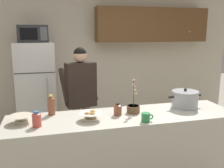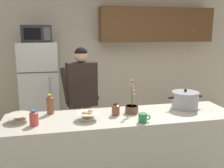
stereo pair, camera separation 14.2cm
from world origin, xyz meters
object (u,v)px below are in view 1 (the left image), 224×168
at_px(refrigerator, 37,91).
at_px(microwave, 33,34).
at_px(empty_bowl, 21,119).
at_px(bottle_far_corner, 37,119).
at_px(coffee_mug, 146,117).
at_px(cooking_pot, 185,99).
at_px(bread_bowl, 91,116).
at_px(bottle_mid_counter, 118,109).
at_px(bottle_near_edge, 51,105).
at_px(person_near_pot, 81,91).
at_px(potted_orchid, 133,107).

bearing_deg(refrigerator, microwave, -89.93).
height_order(empty_bowl, bottle_far_corner, bottle_far_corner).
distance_m(refrigerator, empty_bowl, 1.81).
bearing_deg(refrigerator, coffee_mug, -60.92).
bearing_deg(cooking_pot, bread_bowl, -172.27).
bearing_deg(bottle_far_corner, bottle_mid_counter, 8.97).
xyz_separation_m(microwave, cooking_pot, (1.82, -1.71, -0.79)).
bearing_deg(bottle_far_corner, bottle_near_edge, 66.50).
distance_m(microwave, bottle_mid_counter, 2.18).
xyz_separation_m(microwave, empty_bowl, (-0.09, -1.78, -0.84)).
height_order(cooking_pot, bread_bowl, cooking_pot).
xyz_separation_m(person_near_pot, cooking_pot, (1.19, -0.80, 0.01)).
bearing_deg(potted_orchid, bottle_near_edge, 169.60).
bearing_deg(cooking_pot, refrigerator, 136.42).
bearing_deg(refrigerator, bottle_mid_counter, -62.68).
distance_m(person_near_pot, empty_bowl, 1.13).
relative_size(coffee_mug, bottle_far_corner, 0.83).
bearing_deg(bottle_mid_counter, person_near_pot, 108.77).
xyz_separation_m(person_near_pot, bottle_mid_counter, (0.30, -0.88, -0.03)).
distance_m(cooking_pot, empty_bowl, 1.92).
relative_size(bottle_mid_counter, potted_orchid, 0.35).
distance_m(person_near_pot, bottle_near_edge, 0.80).
relative_size(microwave, bottle_mid_counter, 3.42).
bearing_deg(potted_orchid, coffee_mug, -84.70).
bearing_deg(bottle_near_edge, cooking_pot, -4.46).
xyz_separation_m(coffee_mug, potted_orchid, (-0.03, 0.31, 0.02)).
height_order(bread_bowl, empty_bowl, bread_bowl).
xyz_separation_m(cooking_pot, bottle_far_corner, (-1.75, -0.22, -0.03)).
xyz_separation_m(coffee_mug, bread_bowl, (-0.55, 0.19, 0.00)).
relative_size(bottle_near_edge, potted_orchid, 0.57).
bearing_deg(empty_bowl, refrigerator, 87.07).
height_order(microwave, bottle_near_edge, microwave).
height_order(bottle_far_corner, potted_orchid, potted_orchid).
bearing_deg(microwave, coffee_mug, -60.67).
height_order(bottle_near_edge, bottle_mid_counter, bottle_near_edge).
xyz_separation_m(cooking_pot, bottle_near_edge, (-1.61, 0.13, 0.01)).
relative_size(cooking_pot, empty_bowl, 1.81).
bearing_deg(cooking_pot, coffee_mug, -151.58).
xyz_separation_m(person_near_pot, potted_orchid, (0.50, -0.84, -0.03)).
relative_size(microwave, cooking_pot, 1.10).
distance_m(cooking_pot, bottle_near_edge, 1.61).
distance_m(refrigerator, bottle_near_edge, 1.64).
relative_size(person_near_pot, bottle_mid_counter, 11.64).
relative_size(person_near_pot, coffee_mug, 12.47).
distance_m(cooking_pot, bottle_far_corner, 1.77).
distance_m(empty_bowl, potted_orchid, 1.23).
distance_m(empty_bowl, bottle_near_edge, 0.37).
distance_m(microwave, bottle_near_edge, 1.78).
bearing_deg(bread_bowl, bottle_far_corner, -174.64).
height_order(coffee_mug, bottle_far_corner, bottle_far_corner).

